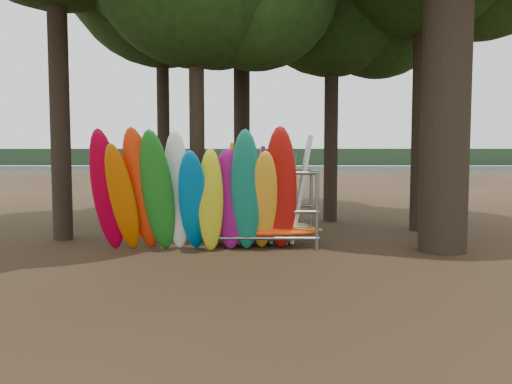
{
  "coord_description": "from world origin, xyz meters",
  "views": [
    {
      "loc": [
        0.39,
        -10.99,
        2.31
      ],
      "look_at": [
        0.23,
        1.5,
        1.4
      ],
      "focal_mm": 35.0,
      "sensor_mm": 36.0,
      "label": 1
    }
  ],
  "objects": [
    {
      "name": "ground",
      "position": [
        0.0,
        0.0,
        0.0
      ],
      "size": [
        120.0,
        120.0,
        0.0
      ],
      "primitive_type": "plane",
      "color": "#47331E",
      "rests_on": "ground"
    },
    {
      "name": "lake",
      "position": [
        0.0,
        60.0,
        0.0
      ],
      "size": [
        160.0,
        160.0,
        0.0
      ],
      "primitive_type": "plane",
      "color": "gray",
      "rests_on": "ground"
    },
    {
      "name": "far_shore",
      "position": [
        0.0,
        110.0,
        2.0
      ],
      "size": [
        160.0,
        4.0,
        4.0
      ],
      "primitive_type": "cube",
      "color": "black",
      "rests_on": "ground"
    },
    {
      "name": "kayak_row",
      "position": [
        -1.2,
        0.72,
        1.38
      ],
      "size": [
        4.94,
        1.94,
        3.12
      ],
      "color": "#B20125",
      "rests_on": "ground"
    },
    {
      "name": "storage_rack",
      "position": [
        0.4,
        1.82,
        0.93
      ],
      "size": [
        3.08,
        1.57,
        2.87
      ],
      "color": "slate",
      "rests_on": "ground"
    }
  ]
}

